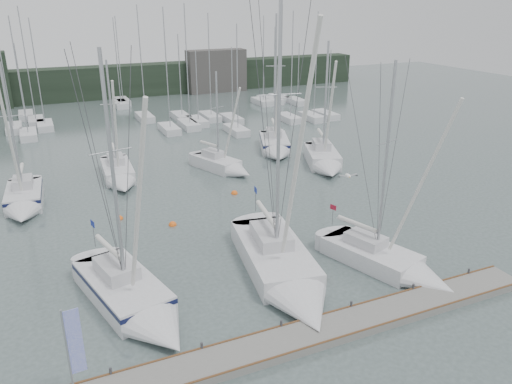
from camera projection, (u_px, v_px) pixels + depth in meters
ground at (280, 283)px, 28.28m from camera, size 160.00×160.00×0.00m
dock at (327, 330)px, 23.96m from camera, size 24.00×2.00×0.40m
far_treeline at (107, 82)px, 80.08m from camera, size 90.00×4.00×5.00m
far_building_right at (216, 71)px, 84.88m from camera, size 10.00×3.00×7.00m
mast_forest at (167, 115)px, 66.51m from camera, size 52.79×28.10×14.66m
sailboat_near_left at (137, 304)px, 25.27m from camera, size 5.15×10.08×14.14m
sailboat_near_center at (287, 277)px, 27.75m from camera, size 5.29×12.16×17.71m
sailboat_near_right at (396, 266)px, 29.11m from camera, size 5.14×8.73×13.03m
sailboat_mid_a at (24, 202)px, 37.90m from camera, size 3.05×7.64×11.74m
sailboat_mid_b at (119, 176)px, 43.56m from camera, size 2.87×8.23×11.14m
sailboat_mid_c at (225, 166)px, 46.22m from camera, size 4.56×7.28×9.76m
sailboat_mid_d at (276, 147)px, 51.77m from camera, size 5.58×8.75×14.63m
sailboat_mid_e at (325, 162)px, 47.14m from camera, size 5.55×8.67×12.45m
buoy_a at (173, 225)px, 35.49m from camera, size 0.56×0.56×0.56m
buoy_b at (234, 194)px, 41.20m from camera, size 0.56×0.56×0.56m
buoy_c at (120, 219)px, 36.50m from camera, size 0.51×0.51×0.51m
dock_banner at (73, 347)px, 18.65m from camera, size 0.64×0.12×4.22m
seagull at (348, 176)px, 26.67m from camera, size 1.04×0.48×0.21m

